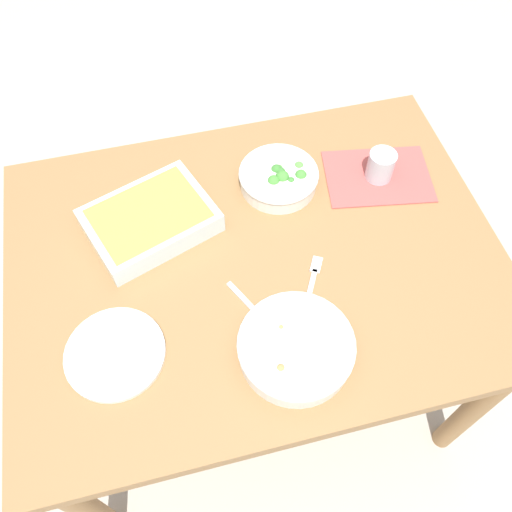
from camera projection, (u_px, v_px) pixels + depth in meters
The scene contains 10 objects.
ground_plane at pixel (256, 368), 1.95m from camera, with size 6.00×6.00×0.00m, color #B2A899.
dining_table at pixel (256, 275), 1.40m from camera, with size 1.20×0.90×0.74m.
placemat at pixel (378, 176), 1.46m from camera, with size 0.28×0.20×0.00m, color #B24C47.
stew_bowl at pixel (296, 348), 1.16m from camera, with size 0.25×0.25×0.06m.
broccoli_bowl at pixel (279, 177), 1.42m from camera, with size 0.21×0.21×0.07m.
baking_dish at pixel (150, 219), 1.34m from camera, with size 0.36×0.31×0.06m.
drink_cup at pixel (380, 167), 1.43m from camera, with size 0.07×0.07×0.08m.
side_plate at pixel (115, 353), 1.18m from camera, with size 0.22×0.22×0.01m, color silver.
spoon_by_stew at pixel (260, 315), 1.23m from camera, with size 0.10×0.17×0.01m.
fork_on_table at pixel (312, 283), 1.28m from camera, with size 0.10×0.16×0.01m.
Camera 1 is at (-0.17, -0.70, 1.85)m, focal length 38.14 mm.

